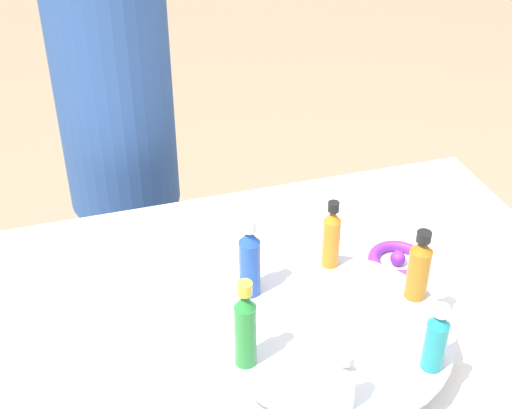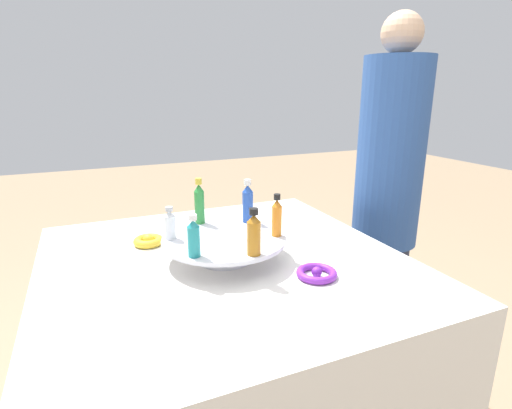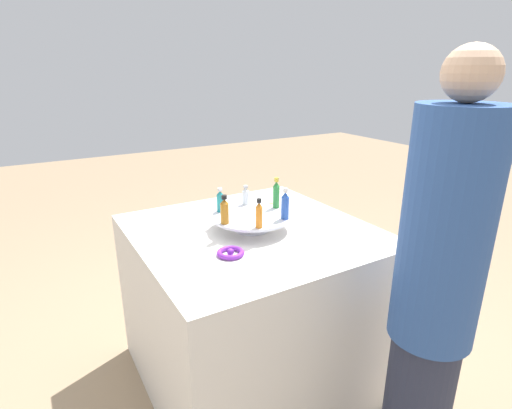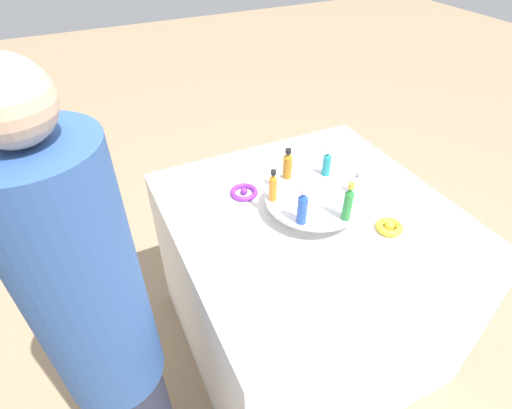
% 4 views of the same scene
% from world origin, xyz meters
% --- Properties ---
extents(display_stand, '(0.36, 0.36, 0.07)m').
position_xyz_m(display_stand, '(0.00, 0.00, 0.85)').
color(display_stand, silver).
rests_on(display_stand, party_table).
extents(bottle_blue, '(0.03, 0.03, 0.14)m').
position_xyz_m(bottle_blue, '(-0.11, -0.10, 0.93)').
color(bottle_blue, '#234CAD').
rests_on(bottle_blue, display_stand).
extents(bottle_green, '(0.03, 0.03, 0.15)m').
position_xyz_m(bottle_green, '(0.03, -0.15, 0.94)').
color(bottle_green, '#288438').
rests_on(bottle_green, display_stand).
extents(bottle_clear, '(0.03, 0.03, 0.09)m').
position_xyz_m(bottle_clear, '(0.14, -0.05, 0.91)').
color(bottle_clear, silver).
rests_on(bottle_clear, display_stand).
extents(bottle_teal, '(0.03, 0.03, 0.11)m').
position_xyz_m(bottle_teal, '(0.11, 0.10, 0.92)').
color(bottle_teal, teal).
rests_on(bottle_teal, display_stand).
extents(bottle_amber, '(0.04, 0.04, 0.12)m').
position_xyz_m(bottle_amber, '(-0.03, 0.15, 0.93)').
color(bottle_amber, '#AD6B19').
rests_on(bottle_amber, display_stand).
extents(bottle_orange, '(0.03, 0.03, 0.13)m').
position_xyz_m(bottle_orange, '(-0.14, 0.05, 0.93)').
color(bottle_orange, orange).
rests_on(bottle_orange, display_stand).
extents(ribbon_bow_purple, '(0.11, 0.11, 0.03)m').
position_xyz_m(ribbon_bow_purple, '(-0.19, 0.20, 0.81)').
color(ribbon_bow_purple, purple).
rests_on(ribbon_bow_purple, party_table).
extents(person_figure, '(0.26, 0.26, 1.56)m').
position_xyz_m(person_figure, '(-0.79, -0.22, 0.79)').
color(person_figure, '#282D42').
rests_on(person_figure, ground_plane).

